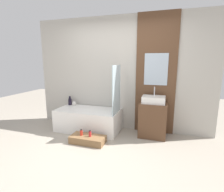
% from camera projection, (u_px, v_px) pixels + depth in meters
% --- Properties ---
extents(ground_plane, '(12.00, 12.00, 0.00)m').
position_uv_depth(ground_plane, '(93.00, 161.00, 2.85)').
color(ground_plane, '#A39989').
extents(wall_tiled_back, '(4.20, 0.06, 2.60)m').
position_uv_depth(wall_tiled_back, '(120.00, 74.00, 4.07)').
color(wall_tiled_back, '#B7B2A8').
rests_on(wall_tiled_back, ground_plane).
extents(wall_wood_accent, '(0.86, 0.04, 2.60)m').
position_uv_depth(wall_wood_accent, '(156.00, 75.00, 3.78)').
color(wall_wood_accent, brown).
rests_on(wall_wood_accent, ground_plane).
extents(bathtub, '(1.45, 0.73, 0.50)m').
position_uv_depth(bathtub, '(88.00, 120.00, 4.08)').
color(bathtub, white).
rests_on(bathtub, ground_plane).
extents(glass_shower_screen, '(0.01, 0.57, 1.02)m').
position_uv_depth(glass_shower_screen, '(116.00, 90.00, 3.67)').
color(glass_shower_screen, silver).
rests_on(glass_shower_screen, bathtub).
extents(wooden_step_bench, '(0.69, 0.33, 0.14)m').
position_uv_depth(wooden_step_bench, '(88.00, 139.00, 3.47)').
color(wooden_step_bench, olive).
rests_on(wooden_step_bench, ground_plane).
extents(vanity_cabinet, '(0.56, 0.46, 0.74)m').
position_uv_depth(vanity_cabinet, '(153.00, 120.00, 3.73)').
color(vanity_cabinet, brown).
rests_on(vanity_cabinet, ground_plane).
extents(sink, '(0.47, 0.34, 0.33)m').
position_uv_depth(sink, '(154.00, 100.00, 3.64)').
color(sink, white).
rests_on(sink, vanity_cabinet).
extents(vase_tall_dark, '(0.09, 0.09, 0.22)m').
position_uv_depth(vase_tall_dark, '(70.00, 101.00, 4.46)').
color(vase_tall_dark, black).
rests_on(vase_tall_dark, bathtub).
extents(vase_round_light, '(0.10, 0.10, 0.10)m').
position_uv_depth(vase_round_light, '(74.00, 103.00, 4.42)').
color(vase_round_light, silver).
rests_on(vase_round_light, bathtub).
extents(bottle_soap_primary, '(0.06, 0.06, 0.13)m').
position_uv_depth(bottle_soap_primary, '(81.00, 133.00, 3.48)').
color(bottle_soap_primary, red).
rests_on(bottle_soap_primary, wooden_step_bench).
extents(bottle_soap_secondary, '(0.05, 0.05, 0.13)m').
position_uv_depth(bottle_soap_secondary, '(90.00, 134.00, 3.42)').
color(bottle_soap_secondary, red).
rests_on(bottle_soap_secondary, wooden_step_bench).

